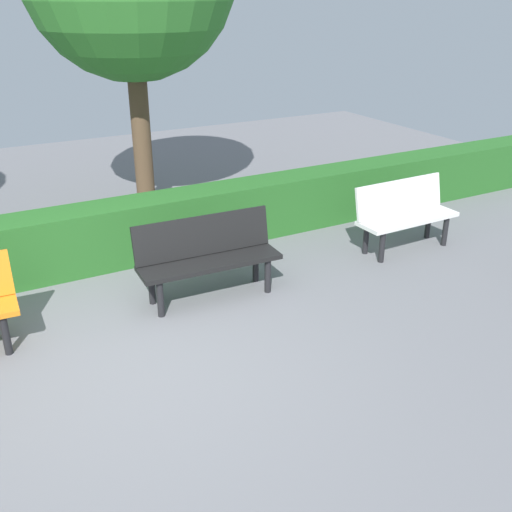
# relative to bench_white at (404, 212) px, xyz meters

# --- Properties ---
(ground_plane) EXTENTS (17.97, 17.97, 0.00)m
(ground_plane) POSITION_rel_bench_white_xyz_m (3.83, 0.85, -0.48)
(ground_plane) COLOR slate
(bench_white) EXTENTS (1.36, 0.49, 0.86)m
(bench_white) POSITION_rel_bench_white_xyz_m (0.00, 0.00, 0.00)
(bench_white) COLOR white
(bench_white) RESTS_ON ground_plane
(bench_black) EXTENTS (1.53, 0.53, 0.86)m
(bench_black) POSITION_rel_bench_white_xyz_m (2.72, -0.00, 0.00)
(bench_black) COLOR black
(bench_black) RESTS_ON ground_plane
(hedge_row) EXTENTS (13.97, 0.54, 0.74)m
(hedge_row) POSITION_rel_bench_white_xyz_m (2.63, -1.31, -0.11)
(hedge_row) COLOR #266023
(hedge_row) RESTS_ON ground_plane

